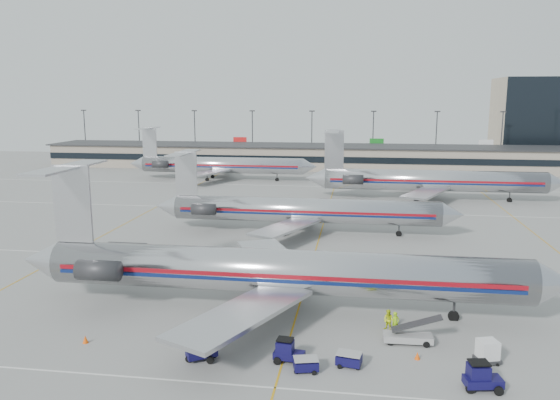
% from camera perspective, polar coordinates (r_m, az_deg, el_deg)
% --- Properties ---
extents(ground, '(260.00, 260.00, 0.00)m').
position_cam_1_polar(ground, '(54.41, 2.42, -9.70)').
color(ground, gray).
rests_on(ground, ground).
extents(apron_markings, '(160.00, 0.15, 0.02)m').
position_cam_1_polar(apron_markings, '(63.84, 3.34, -6.60)').
color(apron_markings, silver).
rests_on(apron_markings, ground).
extents(terminal, '(162.00, 17.00, 6.25)m').
position_cam_1_polar(terminal, '(149.67, 6.29, 4.51)').
color(terminal, gray).
rests_on(terminal, ground).
extents(light_mast_row, '(163.60, 0.40, 15.28)m').
position_cam_1_polar(light_mast_row, '(163.18, 6.51, 6.92)').
color(light_mast_row, '#38383D').
rests_on(light_mast_row, ground).
extents(distant_building, '(30.00, 20.00, 25.00)m').
position_cam_1_polar(distant_building, '(187.73, 26.16, 7.59)').
color(distant_building, tan).
rests_on(distant_building, ground).
extents(jet_foreground, '(49.64, 29.23, 12.99)m').
position_cam_1_polar(jet_foreground, '(49.01, -0.89, -7.35)').
color(jet_foreground, silver).
rests_on(jet_foreground, ground).
extents(jet_second_row, '(43.72, 25.74, 11.44)m').
position_cam_1_polar(jet_second_row, '(77.14, 1.97, -1.04)').
color(jet_second_row, silver).
rests_on(jet_second_row, ground).
extents(jet_third_row, '(47.54, 29.24, 13.00)m').
position_cam_1_polar(jet_third_row, '(105.71, 15.17, 2.02)').
color(jet_third_row, silver).
rests_on(jet_third_row, ground).
extents(jet_back_row, '(44.74, 27.52, 12.23)m').
position_cam_1_polar(jet_back_row, '(128.39, -6.49, 3.68)').
color(jet_back_row, silver).
rests_on(jet_back_row, ground).
extents(tug_left, '(2.43, 2.09, 1.77)m').
position_cam_1_polar(tug_left, '(41.70, -8.39, -15.19)').
color(tug_left, '#0D0A3B').
rests_on(tug_left, ground).
extents(tug_center, '(2.32, 1.35, 1.79)m').
position_cam_1_polar(tug_center, '(40.98, 0.77, -15.55)').
color(tug_center, '#0D0A3B').
rests_on(tug_center, ground).
extents(tug_right, '(2.60, 1.62, 1.97)m').
position_cam_1_polar(tug_right, '(39.76, 20.25, -16.98)').
color(tug_right, '#0D0A3B').
rests_on(tug_right, ground).
extents(cart_inner, '(1.95, 1.51, 1.00)m').
position_cam_1_polar(cart_inner, '(40.86, 7.22, -16.16)').
color(cart_inner, '#0D0A3B').
rests_on(cart_inner, ground).
extents(cart_outer, '(1.92, 1.52, 0.96)m').
position_cam_1_polar(cart_outer, '(39.95, 2.72, -16.77)').
color(cart_outer, '#0D0A3B').
rests_on(cart_outer, ground).
extents(uld_container, '(1.93, 1.75, 1.69)m').
position_cam_1_polar(uld_container, '(43.59, 20.87, -14.56)').
color(uld_container, '#2D2D30').
rests_on(uld_container, ground).
extents(belt_loader, '(4.46, 1.49, 2.35)m').
position_cam_1_polar(belt_loader, '(44.98, 13.33, -13.63)').
color(belt_loader, gray).
rests_on(belt_loader, ground).
extents(ramp_worker_near, '(0.83, 0.75, 1.90)m').
position_cam_1_polar(ramp_worker_near, '(46.15, 11.96, -12.49)').
color(ramp_worker_near, '#92CE13').
rests_on(ramp_worker_near, ground).
extents(ramp_worker_far, '(1.09, 1.04, 1.77)m').
position_cam_1_polar(ramp_worker_far, '(46.80, 11.26, -12.22)').
color(ramp_worker_far, '#D7E815').
rests_on(ramp_worker_far, ground).
extents(cone_right, '(0.55, 0.55, 0.56)m').
position_cam_1_polar(cone_right, '(42.80, 14.16, -15.49)').
color(cone_right, '#F55108').
rests_on(cone_right, ground).
extents(cone_left, '(0.56, 0.56, 0.61)m').
position_cam_1_polar(cone_left, '(46.58, -19.67, -13.54)').
color(cone_left, '#F55108').
rests_on(cone_left, ground).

